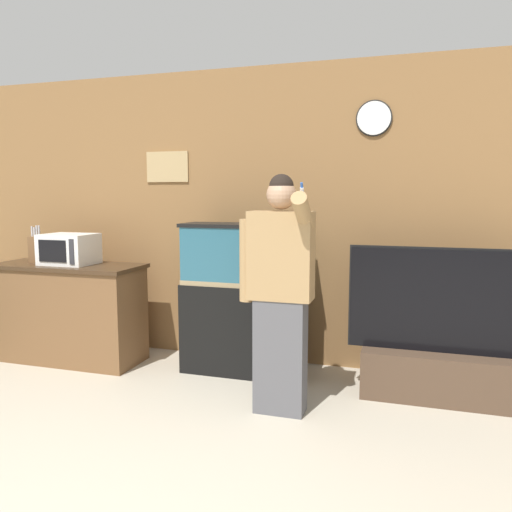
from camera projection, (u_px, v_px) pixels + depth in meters
name	position (u px, v px, depth m)	size (l,w,h in m)	color
wall_back_paneled	(264.00, 217.00, 4.45)	(10.00, 0.08, 2.60)	olive
counter_island	(69.00, 312.00, 4.51)	(1.37, 0.54, 0.88)	brown
microwave	(69.00, 249.00, 4.44)	(0.44, 0.36, 0.27)	white
knife_block	(36.00, 248.00, 4.57)	(0.11, 0.09, 0.34)	brown
aquarium_on_stand	(243.00, 299.00, 4.16)	(1.01, 0.36, 1.26)	black
tv_on_stand	(443.00, 356.00, 3.65)	(1.40, 0.40, 1.12)	#4C3828
person_standing	(279.00, 291.00, 3.37)	(0.51, 0.39, 1.63)	#515156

